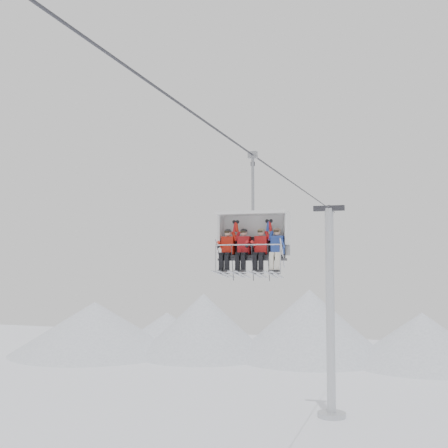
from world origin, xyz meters
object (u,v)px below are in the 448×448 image
(lift_tower_right, at_px, (330,325))
(skier_far_right, at_px, (277,249))
(skier_far_left, at_px, (227,249))
(skier_center_right, at_px, (260,249))
(chairlift_carrier, at_px, (254,235))
(skier_center_left, at_px, (243,249))

(lift_tower_right, distance_m, skier_far_right, 19.66)
(skier_far_left, xyz_separation_m, skier_center_right, (1.12, 0.00, 0.00))
(skier_far_left, xyz_separation_m, skier_far_right, (1.66, 0.00, 0.00))
(lift_tower_right, relative_size, chairlift_carrier, 3.38)
(skier_far_right, bearing_deg, skier_far_left, 180.00)
(lift_tower_right, relative_size, skier_center_left, 7.99)
(lift_tower_right, height_order, skier_far_right, lift_tower_right)
(lift_tower_right, distance_m, chairlift_carrier, 19.45)
(chairlift_carrier, bearing_deg, skier_far_left, -159.79)
(skier_center_left, relative_size, skier_center_right, 1.00)
(chairlift_carrier, bearing_deg, skier_center_left, -132.88)
(skier_center_left, height_order, skier_far_right, same)
(lift_tower_right, height_order, chairlift_carrier, lift_tower_right)
(skier_far_right, bearing_deg, skier_center_left, 180.00)
(skier_far_left, bearing_deg, skier_center_right, 0.00)
(skier_center_right, bearing_deg, skier_far_left, 180.00)
(lift_tower_right, height_order, skier_center_right, lift_tower_right)
(skier_far_left, bearing_deg, lift_tower_right, 87.53)
(lift_tower_right, distance_m, skier_far_left, 19.66)
(skier_center_right, xyz_separation_m, skier_far_right, (0.53, 0.00, 0.00))
(lift_tower_right, distance_m, skier_center_left, 19.64)
(lift_tower_right, height_order, skier_center_left, lift_tower_right)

